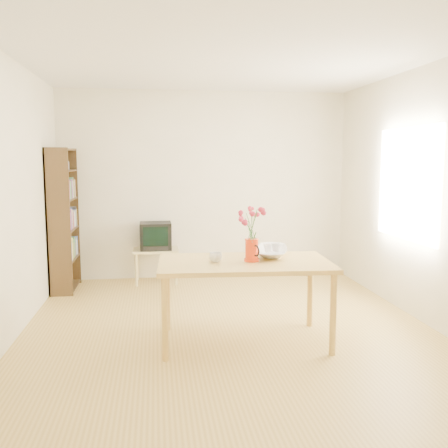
{
  "coord_description": "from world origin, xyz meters",
  "views": [
    {
      "loc": [
        -0.69,
        -4.72,
        1.65
      ],
      "look_at": [
        0.0,
        0.3,
        1.0
      ],
      "focal_mm": 40.0,
      "sensor_mm": 36.0,
      "label": 1
    }
  ],
  "objects": [
    {
      "name": "tv_stand",
      "position": [
        -0.7,
        1.97,
        0.39
      ],
      "size": [
        0.6,
        0.45,
        0.46
      ],
      "color": "#D6C078",
      "rests_on": "ground"
    },
    {
      "name": "mug",
      "position": [
        -0.17,
        -0.4,
        0.79
      ],
      "size": [
        0.15,
        0.15,
        0.09
      ],
      "primitive_type": "imported",
      "rotation": [
        0.0,
        0.0,
        3.6
      ],
      "color": "white",
      "rests_on": "table"
    },
    {
      "name": "pitcher",
      "position": [
        0.15,
        -0.4,
        0.84
      ],
      "size": [
        0.14,
        0.21,
        0.21
      ],
      "rotation": [
        0.0,
        0.0,
        0.36
      ],
      "color": "red",
      "rests_on": "table"
    },
    {
      "name": "television",
      "position": [
        -0.7,
        1.98,
        0.64
      ],
      "size": [
        0.42,
        0.4,
        0.36
      ],
      "rotation": [
        0.0,
        0.0,
        0.01
      ],
      "color": "black",
      "rests_on": "tv_stand"
    },
    {
      "name": "teacup_a",
      "position": [
        0.36,
        -0.14,
        0.91
      ],
      "size": [
        0.1,
        0.1,
        0.06
      ],
      "primitive_type": "imported",
      "rotation": [
        0.0,
        0.0,
        0.88
      ],
      "color": "white",
      "rests_on": "bowl"
    },
    {
      "name": "bookshelf",
      "position": [
        -1.85,
        1.75,
        0.84
      ],
      "size": [
        0.28,
        0.7,
        1.8
      ],
      "color": "#312110",
      "rests_on": "ground"
    },
    {
      "name": "bowl",
      "position": [
        0.4,
        -0.14,
        0.96
      ],
      "size": [
        0.53,
        0.53,
        0.41
      ],
      "primitive_type": "imported",
      "rotation": [
        0.0,
        0.0,
        -0.25
      ],
      "color": "white",
      "rests_on": "table"
    },
    {
      "name": "room",
      "position": [
        0.03,
        0.0,
        1.3
      ],
      "size": [
        4.5,
        4.5,
        4.5
      ],
      "color": "#AA863C",
      "rests_on": "ground"
    },
    {
      "name": "flowers",
      "position": [
        0.15,
        -0.4,
        1.11
      ],
      "size": [
        0.23,
        0.23,
        0.33
      ],
      "primitive_type": null,
      "color": "#BE2C47",
      "rests_on": "pitcher"
    },
    {
      "name": "table",
      "position": [
        0.09,
        -0.39,
        0.68
      ],
      "size": [
        1.58,
        0.95,
        0.75
      ],
      "rotation": [
        0.0,
        0.0,
        -0.05
      ],
      "color": "#C09441",
      "rests_on": "ground"
    },
    {
      "name": "teacup_b",
      "position": [
        0.44,
        -0.12,
        0.92
      ],
      "size": [
        0.1,
        0.1,
        0.07
      ],
      "primitive_type": "imported",
      "rotation": [
        0.0,
        0.0,
        2.02
      ],
      "color": "white",
      "rests_on": "bowl"
    }
  ]
}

